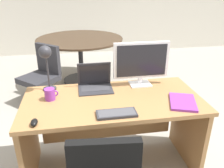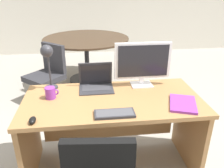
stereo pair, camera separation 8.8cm
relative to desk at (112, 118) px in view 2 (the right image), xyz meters
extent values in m
plane|color=gray|center=(0.00, 1.45, -0.52)|extent=(12.00, 12.00, 0.00)
cube|color=#9E7042|center=(0.00, -0.05, 0.21)|extent=(1.52, 0.73, 0.03)
cube|color=#9E7042|center=(-0.74, -0.05, -0.16)|extent=(0.04, 0.65, 0.70)
cube|color=#9E7042|center=(0.74, -0.05, -0.16)|extent=(0.04, 0.65, 0.70)
cube|color=#9E7042|center=(0.00, 0.23, -0.13)|extent=(1.34, 0.02, 0.49)
cube|color=silver|center=(0.31, 0.20, 0.23)|extent=(0.20, 0.16, 0.01)
cube|color=silver|center=(0.31, 0.21, 0.27)|extent=(0.04, 0.02, 0.07)
cube|color=silver|center=(0.31, 0.20, 0.47)|extent=(0.52, 0.04, 0.34)
cube|color=black|center=(0.31, 0.18, 0.47)|extent=(0.47, 0.00, 0.30)
cube|color=#2D2D33|center=(-0.13, 0.15, 0.23)|extent=(0.31, 0.24, 0.01)
cube|color=#38383D|center=(-0.13, 0.17, 0.23)|extent=(0.26, 0.13, 0.00)
cube|color=#2D2D33|center=(-0.13, 0.25, 0.34)|extent=(0.31, 0.04, 0.22)
cube|color=black|center=(-0.13, 0.24, 0.34)|extent=(0.27, 0.03, 0.19)
cube|color=#2D2D33|center=(-0.02, -0.31, 0.23)|extent=(0.30, 0.13, 0.02)
cube|color=#47474C|center=(-0.02, -0.31, 0.24)|extent=(0.28, 0.11, 0.00)
ellipsoid|color=black|center=(-0.60, -0.35, 0.24)|extent=(0.05, 0.09, 0.04)
cylinder|color=#2D2D33|center=(-0.54, 0.23, 0.23)|extent=(0.12, 0.12, 0.01)
cylinder|color=#2D2D33|center=(-0.54, 0.23, 0.39)|extent=(0.02, 0.02, 0.31)
sphere|color=#2D2D33|center=(-0.54, 0.20, 0.59)|extent=(0.11, 0.11, 0.11)
cube|color=purple|center=(0.55, -0.22, 0.23)|extent=(0.29, 0.34, 0.02)
cylinder|color=purple|center=(-0.52, 0.02, 0.27)|extent=(0.09, 0.09, 0.10)
torus|color=purple|center=(-0.48, 0.02, 0.28)|extent=(0.06, 0.01, 0.06)
cube|color=black|center=(-0.17, -0.72, 0.11)|extent=(0.44, 0.10, 0.41)
cylinder|color=black|center=(-0.19, 2.13, -0.50)|extent=(0.65, 0.65, 0.04)
cylinder|color=black|center=(-0.19, 2.13, -0.12)|extent=(0.08, 0.08, 0.72)
cylinder|color=#3F2D1E|center=(-0.19, 2.13, 0.25)|extent=(1.45, 1.45, 0.03)
cylinder|color=black|center=(-0.83, 1.43, -0.50)|extent=(0.56, 0.56, 0.04)
cylinder|color=black|center=(-0.83, 1.43, -0.33)|extent=(0.05, 0.05, 0.29)
cube|color=#2D2D33|center=(-0.83, 1.43, -0.15)|extent=(0.65, 0.65, 0.08)
cube|color=#2D2D33|center=(-0.69, 1.59, 0.10)|extent=(0.36, 0.34, 0.42)
camera|label=1|loc=(-0.30, -1.76, 1.13)|focal=36.81mm
camera|label=2|loc=(-0.21, -1.77, 1.13)|focal=36.81mm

